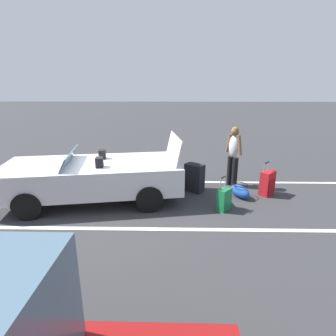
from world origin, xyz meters
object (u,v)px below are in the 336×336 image
(traveler_person, at_px, (234,153))
(suitcase_medium_bright, at_px, (267,183))
(suitcase_small_carryon, at_px, (224,199))
(suitcase_large_black, at_px, (194,178))
(convertible_car, at_px, (85,177))
(duffel_bag, at_px, (240,191))

(traveler_person, bearing_deg, suitcase_medium_bright, 109.86)
(suitcase_small_carryon, bearing_deg, suitcase_large_black, 158.48)
(convertible_car, xyz_separation_m, suitcase_large_black, (-2.67, -0.65, -0.22))
(duffel_bag, bearing_deg, convertible_car, 4.02)
(suitcase_small_carryon, relative_size, traveler_person, 0.47)
(suitcase_medium_bright, height_order, suitcase_small_carryon, suitcase_medium_bright)
(suitcase_medium_bright, bearing_deg, suitcase_large_black, -141.22)
(suitcase_large_black, xyz_separation_m, traveler_person, (-1.07, -0.42, 0.56))
(suitcase_small_carryon, bearing_deg, duffel_bag, 94.91)
(suitcase_large_black, xyz_separation_m, duffel_bag, (-1.11, 0.39, -0.21))
(suitcase_large_black, xyz_separation_m, suitcase_small_carryon, (-0.58, 1.11, -0.11))
(suitcase_small_carryon, distance_m, duffel_bag, 0.90)
(suitcase_small_carryon, bearing_deg, convertible_car, -147.24)
(suitcase_large_black, bearing_deg, convertible_car, 141.19)
(convertible_car, bearing_deg, suitcase_small_carryon, 162.47)
(convertible_car, distance_m, suitcase_large_black, 2.76)
(suitcase_medium_bright, xyz_separation_m, suitcase_small_carryon, (1.26, 0.91, -0.06))
(convertible_car, xyz_separation_m, suitcase_medium_bright, (-4.51, -0.45, -0.28))
(suitcase_large_black, relative_size, traveler_person, 0.45)
(suitcase_medium_bright, height_order, duffel_bag, suitcase_medium_bright)
(suitcase_small_carryon, xyz_separation_m, duffel_bag, (-0.53, -0.73, -0.10))
(convertible_car, distance_m, suitcase_medium_bright, 4.54)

